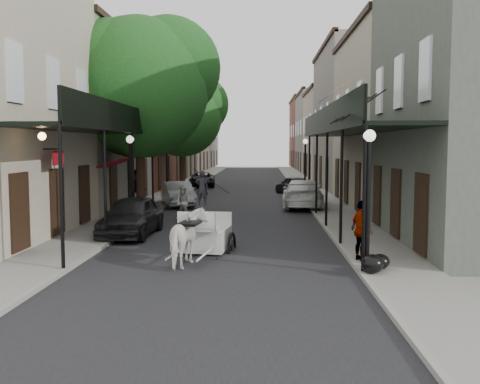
# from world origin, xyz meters

# --- Properties ---
(ground) EXTENTS (140.00, 140.00, 0.00)m
(ground) POSITION_xyz_m (0.00, 0.00, 0.00)
(ground) COLOR gray
(ground) RESTS_ON ground
(road) EXTENTS (8.00, 90.00, 0.01)m
(road) POSITION_xyz_m (0.00, 20.00, 0.01)
(road) COLOR black
(road) RESTS_ON ground
(sidewalk_left) EXTENTS (2.20, 90.00, 0.12)m
(sidewalk_left) POSITION_xyz_m (-5.00, 20.00, 0.06)
(sidewalk_left) COLOR gray
(sidewalk_left) RESTS_ON ground
(sidewalk_right) EXTENTS (2.20, 90.00, 0.12)m
(sidewalk_right) POSITION_xyz_m (5.00, 20.00, 0.06)
(sidewalk_right) COLOR gray
(sidewalk_right) RESTS_ON ground
(building_row_left) EXTENTS (5.00, 80.00, 10.50)m
(building_row_left) POSITION_xyz_m (-8.60, 30.00, 5.25)
(building_row_left) COLOR #AFA18C
(building_row_left) RESTS_ON ground
(building_row_right) EXTENTS (5.00, 80.00, 10.50)m
(building_row_right) POSITION_xyz_m (8.60, 30.00, 5.25)
(building_row_right) COLOR gray
(building_row_right) RESTS_ON ground
(gallery_left) EXTENTS (2.20, 18.05, 4.88)m
(gallery_left) POSITION_xyz_m (-4.79, 6.98, 4.05)
(gallery_left) COLOR black
(gallery_left) RESTS_ON sidewalk_left
(gallery_right) EXTENTS (2.20, 18.05, 4.88)m
(gallery_right) POSITION_xyz_m (4.79, 6.98, 4.05)
(gallery_right) COLOR black
(gallery_right) RESTS_ON sidewalk_right
(tree_near) EXTENTS (7.31, 6.80, 9.63)m
(tree_near) POSITION_xyz_m (-4.20, 10.18, 6.49)
(tree_near) COLOR #382619
(tree_near) RESTS_ON sidewalk_left
(tree_far) EXTENTS (6.45, 6.00, 8.61)m
(tree_far) POSITION_xyz_m (-4.25, 24.18, 5.84)
(tree_far) COLOR #382619
(tree_far) RESTS_ON sidewalk_left
(lamppost_right_near) EXTENTS (0.32, 0.32, 3.71)m
(lamppost_right_near) POSITION_xyz_m (4.10, -2.00, 2.05)
(lamppost_right_near) COLOR black
(lamppost_right_near) RESTS_ON sidewalk_right
(lamppost_left) EXTENTS (0.32, 0.32, 3.71)m
(lamppost_left) POSITION_xyz_m (-4.10, 6.00, 2.05)
(lamppost_left) COLOR black
(lamppost_left) RESTS_ON sidewalk_left
(lamppost_right_far) EXTENTS (0.32, 0.32, 3.71)m
(lamppost_right_far) POSITION_xyz_m (4.10, 18.00, 2.05)
(lamppost_right_far) COLOR black
(lamppost_right_far) RESTS_ON sidewalk_right
(horse) EXTENTS (1.11, 1.99, 1.60)m
(horse) POSITION_xyz_m (-0.74, -1.00, 0.80)
(horse) COLOR white
(horse) RESTS_ON ground
(carriage) EXTENTS (1.83, 2.51, 2.67)m
(carriage) POSITION_xyz_m (-0.40, 1.46, 1.04)
(carriage) COLOR black
(carriage) RESTS_ON ground
(pedestrian_walking) EXTENTS (0.93, 0.84, 1.58)m
(pedestrian_walking) POSITION_xyz_m (-2.27, 8.50, 0.79)
(pedestrian_walking) COLOR #B3B3A9
(pedestrian_walking) RESTS_ON ground
(pedestrian_sidewalk_left) EXTENTS (1.43, 1.12, 1.94)m
(pedestrian_sidewalk_left) POSITION_xyz_m (-5.80, 13.91, 1.09)
(pedestrian_sidewalk_left) COLOR gray
(pedestrian_sidewalk_left) RESTS_ON sidewalk_left
(pedestrian_sidewalk_right) EXTENTS (0.77, 1.11, 1.74)m
(pedestrian_sidewalk_right) POSITION_xyz_m (4.20, -0.69, 0.99)
(pedestrian_sidewalk_right) COLOR gray
(pedestrian_sidewalk_right) RESTS_ON sidewalk_right
(car_left_near) EXTENTS (1.94, 4.49, 1.51)m
(car_left_near) POSITION_xyz_m (-3.60, 4.00, 0.75)
(car_left_near) COLOR black
(car_left_near) RESTS_ON ground
(car_left_mid) EXTENTS (2.62, 4.39, 1.37)m
(car_left_mid) POSITION_xyz_m (-3.39, 14.00, 0.68)
(car_left_mid) COLOR gray
(car_left_mid) RESTS_ON ground
(car_left_far) EXTENTS (2.36, 4.55, 1.22)m
(car_left_far) POSITION_xyz_m (-3.55, 27.99, 0.61)
(car_left_far) COLOR black
(car_left_far) RESTS_ON ground
(car_right_near) EXTENTS (2.48, 5.47, 1.55)m
(car_right_near) POSITION_xyz_m (3.60, 13.37, 0.78)
(car_right_near) COLOR silver
(car_right_near) RESTS_ON ground
(car_right_far) EXTENTS (2.79, 4.16, 1.32)m
(car_right_far) POSITION_xyz_m (3.60, 21.17, 0.66)
(car_right_far) COLOR black
(car_right_far) RESTS_ON ground
(trash_bags) EXTENTS (0.85, 1.00, 0.49)m
(trash_bags) POSITION_xyz_m (4.32, -2.03, 0.35)
(trash_bags) COLOR black
(trash_bags) RESTS_ON sidewalk_right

